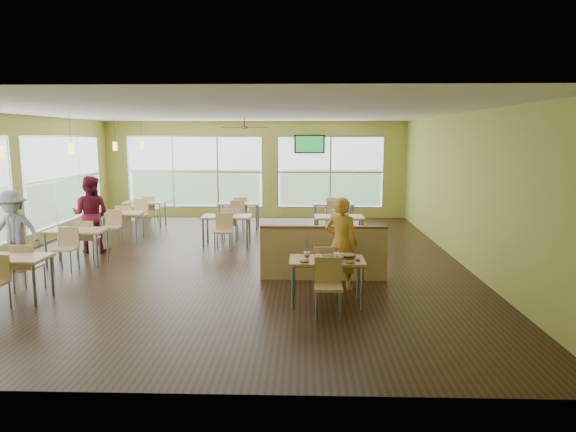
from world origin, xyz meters
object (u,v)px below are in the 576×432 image
at_px(main_table, 327,266).
at_px(half_wall_divider, 323,253).
at_px(man_plaid, 341,243).
at_px(food_basket, 348,256).

distance_m(main_table, half_wall_divider, 1.45).
bearing_deg(man_plaid, half_wall_divider, -40.63).
bearing_deg(half_wall_divider, main_table, -90.00).
bearing_deg(food_basket, man_plaid, 93.29).
relative_size(main_table, food_basket, 5.75).
distance_m(main_table, man_plaid, 0.98).
height_order(man_plaid, food_basket, man_plaid).
relative_size(man_plaid, food_basket, 6.26).
height_order(main_table, half_wall_divider, half_wall_divider).
distance_m(man_plaid, food_basket, 0.83).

